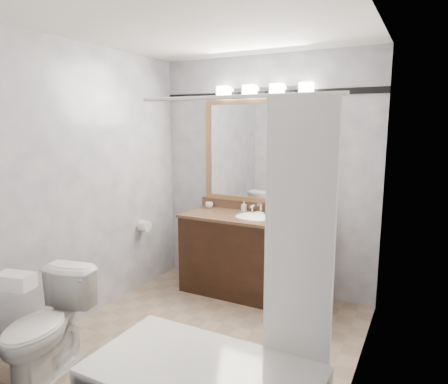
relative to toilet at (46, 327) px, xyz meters
The scene contains 12 objects.
room 1.49m from the toilet, 50.14° to the left, with size 2.42×2.62×2.52m.
vanity 2.09m from the toilet, 68.37° to the left, with size 1.53×0.58×0.97m.
mirror 2.59m from the toilet, 70.77° to the left, with size 1.40×0.04×1.10m.
vanity_light_bar 2.88m from the toilet, 70.32° to the left, with size 1.02×0.14×0.12m.
accent_stripe 2.91m from the toilet, 70.86° to the left, with size 2.40×0.01×0.06m, color black.
tp_roll 1.66m from the toilet, 103.20° to the left, with size 0.12×0.12×0.11m, color white.
toilet is the anchor object (origin of this frame).
tissue_box 0.46m from the toilet, 90.00° to the right, with size 0.25×0.13×0.10m, color white.
coffee_maker 2.38m from the toilet, 55.55° to the left, with size 0.19×0.24×0.37m.
cup_left 2.18m from the toilet, 86.16° to the left, with size 0.08×0.08×0.07m, color white.
soap_bottle_a 2.29m from the toilet, 75.33° to the left, with size 0.05×0.05×0.11m, color white.
soap_bar 2.25m from the toilet, 69.16° to the left, with size 0.09×0.05×0.03m, color beige.
Camera 1 is at (1.58, -2.67, 1.80)m, focal length 32.00 mm.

